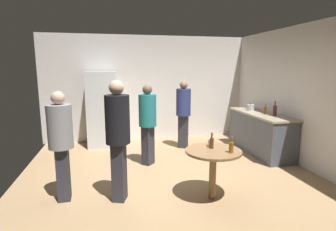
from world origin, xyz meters
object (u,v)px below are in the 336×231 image
at_px(beer_bottle_brown, 212,143).
at_px(person_in_gray_shirt, 61,138).
at_px(beer_bottle_amber, 231,147).
at_px(person_in_black_shirt, 118,132).
at_px(person_in_navy_shirt, 183,109).
at_px(beer_bottle_on_counter, 265,110).
at_px(person_in_teal_shirt, 148,119).
at_px(refrigerator, 102,109).
at_px(kettle, 251,107).
at_px(wine_bottle_on_counter, 275,111).
at_px(foreground_table, 213,157).
at_px(plastic_cup_white, 210,142).

relative_size(beer_bottle_brown, person_in_gray_shirt, 0.15).
bearing_deg(beer_bottle_amber, person_in_gray_shirt, 165.48).
relative_size(person_in_black_shirt, person_in_navy_shirt, 1.08).
xyz_separation_m(beer_bottle_on_counter, person_in_teal_shirt, (-2.56, -0.06, -0.07)).
bearing_deg(refrigerator, beer_bottle_brown, -61.82).
xyz_separation_m(kettle, person_in_navy_shirt, (-1.54, 0.33, -0.04)).
distance_m(kettle, beer_bottle_brown, 2.78).
height_order(person_in_gray_shirt, person_in_navy_shirt, person_in_navy_shirt).
bearing_deg(wine_bottle_on_counter, foreground_table, -143.39).
relative_size(kettle, person_in_navy_shirt, 0.15).
distance_m(wine_bottle_on_counter, beer_bottle_brown, 2.31).
xyz_separation_m(beer_bottle_brown, person_in_navy_shirt, (0.25, 2.45, 0.11)).
distance_m(beer_bottle_brown, person_in_black_shirt, 1.35).
height_order(wine_bottle_on_counter, person_in_navy_shirt, person_in_navy_shirt).
bearing_deg(beer_bottle_on_counter, refrigerator, 157.15).
distance_m(beer_bottle_on_counter, plastic_cup_white, 2.34).
distance_m(wine_bottle_on_counter, plastic_cup_white, 2.23).
bearing_deg(person_in_black_shirt, refrigerator, 114.89).
distance_m(kettle, person_in_gray_shirt, 4.29).
xyz_separation_m(wine_bottle_on_counter, beer_bottle_brown, (-1.88, -1.32, -0.20)).
relative_size(beer_bottle_amber, person_in_teal_shirt, 0.15).
bearing_deg(kettle, person_in_black_shirt, -147.71).
height_order(beer_bottle_on_counter, person_in_navy_shirt, person_in_navy_shirt).
bearing_deg(beer_bottle_on_counter, plastic_cup_white, -140.96).
height_order(foreground_table, beer_bottle_amber, beer_bottle_amber).
relative_size(foreground_table, person_in_teal_shirt, 0.51).
bearing_deg(person_in_teal_shirt, foreground_table, -23.42).
bearing_deg(person_in_navy_shirt, person_in_gray_shirt, -20.51).
xyz_separation_m(refrigerator, beer_bottle_on_counter, (3.46, -1.46, 0.08)).
relative_size(beer_bottle_on_counter, person_in_navy_shirt, 0.14).
xyz_separation_m(beer_bottle_on_counter, person_in_black_shirt, (-3.16, -1.42, 0.03)).
xyz_separation_m(refrigerator, kettle, (3.41, -0.91, 0.07)).
distance_m(plastic_cup_white, person_in_navy_shirt, 2.36).
xyz_separation_m(refrigerator, beer_bottle_brown, (1.62, -3.03, -0.08)).
height_order(refrigerator, kettle, refrigerator).
xyz_separation_m(refrigerator, person_in_navy_shirt, (1.87, -0.58, 0.03)).
height_order(wine_bottle_on_counter, foreground_table, wine_bottle_on_counter).
relative_size(refrigerator, person_in_black_shirt, 1.04).
relative_size(refrigerator, plastic_cup_white, 16.36).
bearing_deg(person_in_teal_shirt, person_in_black_shirt, -71.50).
height_order(refrigerator, beer_bottle_on_counter, refrigerator).
relative_size(beer_bottle_amber, beer_bottle_brown, 1.00).
bearing_deg(person_in_navy_shirt, beer_bottle_amber, 26.19).
distance_m(foreground_table, beer_bottle_amber, 0.32).
bearing_deg(person_in_navy_shirt, plastic_cup_white, 22.12).
xyz_separation_m(kettle, beer_bottle_on_counter, (0.05, -0.55, 0.01)).
bearing_deg(person_in_gray_shirt, person_in_navy_shirt, 38.83).
distance_m(foreground_table, person_in_teal_shirt, 1.78).
bearing_deg(beer_bottle_on_counter, person_in_navy_shirt, 151.10).
bearing_deg(beer_bottle_brown, wine_bottle_on_counter, 34.95).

